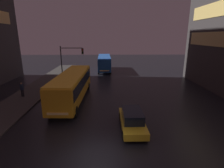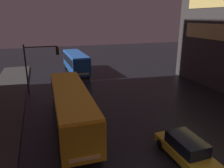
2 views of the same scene
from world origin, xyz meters
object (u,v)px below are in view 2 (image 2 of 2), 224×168
(bus_near, at_px, (71,104))
(bus_far, at_px, (76,61))
(car_taxi, at_px, (186,149))
(traffic_light_main, at_px, (38,60))

(bus_near, height_order, bus_far, bus_near)
(car_taxi, bearing_deg, bus_near, -48.02)
(traffic_light_main, bearing_deg, bus_far, 56.33)
(bus_near, relative_size, bus_far, 1.22)
(bus_near, relative_size, traffic_light_main, 2.05)
(bus_near, distance_m, car_taxi, 8.74)
(car_taxi, bearing_deg, traffic_light_main, -63.38)
(bus_near, distance_m, traffic_light_main, 9.62)
(bus_far, distance_m, car_taxi, 23.75)
(traffic_light_main, bearing_deg, car_taxi, -62.86)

